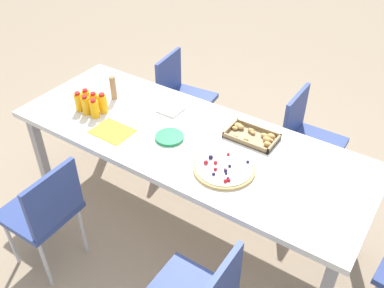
% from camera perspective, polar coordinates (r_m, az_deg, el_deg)
% --- Properties ---
extents(ground_plane, '(12.00, 12.00, 0.00)m').
position_cam_1_polar(ground_plane, '(3.22, -0.55, -9.74)').
color(ground_plane, gray).
extents(party_table, '(2.39, 0.88, 0.75)m').
position_cam_1_polar(party_table, '(2.75, -0.64, -0.02)').
color(party_table, silver).
rests_on(party_table, ground_plane).
extents(chair_far_right, '(0.40, 0.40, 0.83)m').
position_cam_1_polar(chair_far_right, '(3.25, 15.32, 1.03)').
color(chair_far_right, '#33478C').
rests_on(chair_far_right, ground_plane).
extents(chair_near_left, '(0.41, 0.41, 0.83)m').
position_cam_1_polar(chair_near_left, '(2.73, -19.29, -8.35)').
color(chair_near_left, '#33478C').
rests_on(chair_near_left, ground_plane).
extents(chair_far_left, '(0.44, 0.44, 0.83)m').
position_cam_1_polar(chair_far_left, '(3.66, -1.50, 6.88)').
color(chair_far_left, '#33478C').
rests_on(chair_far_left, ground_plane).
extents(juice_bottle_0, '(0.06, 0.06, 0.14)m').
position_cam_1_polar(juice_bottle_0, '(3.05, -15.11, 5.54)').
color(juice_bottle_0, '#F9AC14').
rests_on(juice_bottle_0, party_table).
extents(juice_bottle_1, '(0.06, 0.06, 0.14)m').
position_cam_1_polar(juice_bottle_1, '(2.99, -14.20, 5.10)').
color(juice_bottle_1, '#F9AE14').
rests_on(juice_bottle_1, party_table).
extents(juice_bottle_2, '(0.06, 0.06, 0.14)m').
position_cam_1_polar(juice_bottle_2, '(2.95, -13.11, 4.69)').
color(juice_bottle_2, '#F8AD14').
rests_on(juice_bottle_2, party_table).
extents(juice_bottle_3, '(0.05, 0.05, 0.14)m').
position_cam_1_polar(juice_bottle_3, '(3.09, -14.15, 6.04)').
color(juice_bottle_3, '#FAAC14').
rests_on(juice_bottle_3, party_table).
extents(juice_bottle_4, '(0.06, 0.06, 0.13)m').
position_cam_1_polar(juice_bottle_4, '(3.04, -13.13, 5.64)').
color(juice_bottle_4, '#FAAE14').
rests_on(juice_bottle_4, party_table).
extents(juice_bottle_5, '(0.06, 0.06, 0.15)m').
position_cam_1_polar(juice_bottle_5, '(2.99, -12.00, 5.41)').
color(juice_bottle_5, '#F9AC14').
rests_on(juice_bottle_5, party_table).
extents(fruit_pizza, '(0.37, 0.37, 0.05)m').
position_cam_1_polar(fruit_pizza, '(2.47, 4.37, -3.26)').
color(fruit_pizza, tan).
rests_on(fruit_pizza, party_table).
extents(snack_tray, '(0.33, 0.20, 0.04)m').
position_cam_1_polar(snack_tray, '(2.74, 8.15, 1.19)').
color(snack_tray, olive).
rests_on(snack_tray, party_table).
extents(plate_stack, '(0.19, 0.19, 0.02)m').
position_cam_1_polar(plate_stack, '(2.70, -3.07, 0.94)').
color(plate_stack, '#1E8C4C').
rests_on(plate_stack, party_table).
extents(napkin_stack, '(0.15, 0.15, 0.01)m').
position_cam_1_polar(napkin_stack, '(2.97, -2.89, 4.66)').
color(napkin_stack, white).
rests_on(napkin_stack, party_table).
extents(cardboard_tube, '(0.04, 0.04, 0.18)m').
position_cam_1_polar(cardboard_tube, '(3.12, -10.65, 7.50)').
color(cardboard_tube, '#9E7A56').
rests_on(cardboard_tube, party_table).
extents(paper_folder, '(0.26, 0.20, 0.01)m').
position_cam_1_polar(paper_folder, '(2.81, -10.76, 1.70)').
color(paper_folder, yellow).
rests_on(paper_folder, party_table).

